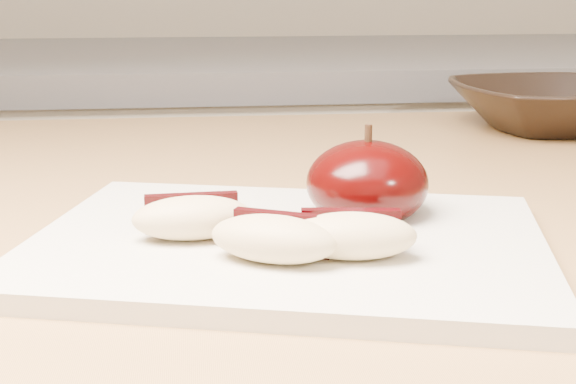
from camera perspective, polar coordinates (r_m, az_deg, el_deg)
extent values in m
cube|color=silver|center=(1.40, -7.76, -10.49)|extent=(2.40, 0.60, 0.90)
cube|color=slate|center=(1.27, -8.51, 9.00)|extent=(2.40, 0.62, 0.04)
cube|color=#AB834A|center=(0.59, -9.91, -1.82)|extent=(1.64, 0.64, 0.04)
cube|color=beige|center=(0.44, 0.00, -3.81)|extent=(0.32, 0.27, 0.01)
ellipsoid|color=black|center=(0.48, 5.65, 0.62)|extent=(0.10, 0.10, 0.05)
cylinder|color=black|center=(0.48, 5.74, 4.15)|extent=(0.00, 0.00, 0.01)
ellipsoid|color=#D5BA87|center=(0.44, -6.78, -1.83)|extent=(0.07, 0.03, 0.02)
cube|color=black|center=(0.45, -6.87, -1.45)|extent=(0.05, 0.01, 0.02)
ellipsoid|color=#D5BA87|center=(0.40, -1.06, -3.35)|extent=(0.07, 0.06, 0.02)
cube|color=black|center=(0.41, -0.41, -2.91)|extent=(0.05, 0.03, 0.02)
ellipsoid|color=#D5BA87|center=(0.41, 4.58, -3.13)|extent=(0.07, 0.04, 0.02)
cube|color=black|center=(0.42, 4.47, -2.66)|extent=(0.05, 0.01, 0.02)
imported|color=black|center=(0.86, 18.29, 5.82)|extent=(0.21, 0.21, 0.05)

